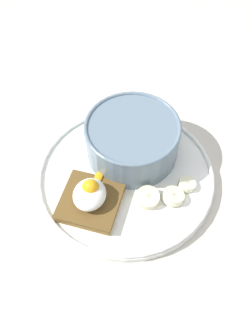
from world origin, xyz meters
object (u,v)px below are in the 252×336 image
poached_egg (90,193)px  banana_slice_left (187,182)px  banana_slice_front (173,196)px  oatmeal_bowl (133,140)px  toast_slice (91,201)px  banana_slice_back (148,198)px

poached_egg → banana_slice_left: (6.18, -13.35, -2.24)cm
banana_slice_front → banana_slice_left: 3.38cm
banana_slice_front → banana_slice_left: banana_slice_front is taller
oatmeal_bowl → poached_egg: 11.28cm
toast_slice → banana_slice_left: same height
toast_slice → poached_egg: bearing=-3.4°
poached_egg → banana_slice_back: poached_egg is taller
banana_slice_front → toast_slice: bearing=106.5°
poached_egg → banana_slice_back: size_ratio=1.66×
toast_slice → banana_slice_front: banana_slice_front is taller
poached_egg → banana_slice_front: bearing=-74.3°
oatmeal_bowl → banana_slice_front: size_ratio=3.18×
toast_slice → banana_slice_front: 12.14cm
oatmeal_bowl → toast_slice: (-10.71, 4.00, -2.35)cm
toast_slice → banana_slice_back: (2.36, -8.03, -0.04)cm
poached_egg → banana_slice_left: poached_egg is taller
oatmeal_bowl → banana_slice_back: 9.58cm
oatmeal_bowl → poached_egg: size_ratio=1.87×
banana_slice_left → banana_slice_back: 6.67cm
banana_slice_left → banana_slice_back: banana_slice_back is taller
banana_slice_front → banana_slice_left: bearing=-30.7°
banana_slice_back → poached_egg: bearing=105.2°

